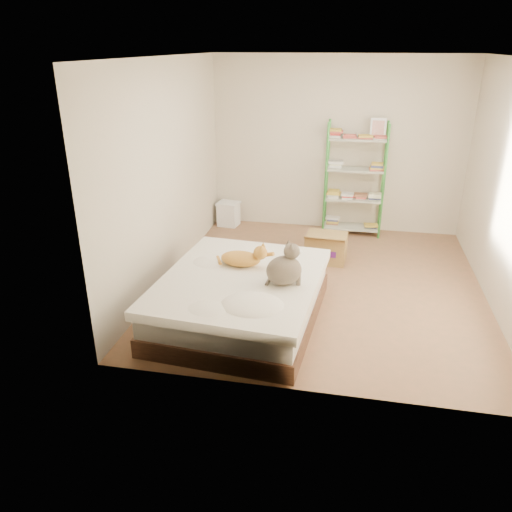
% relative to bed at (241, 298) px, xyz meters
% --- Properties ---
extents(room, '(3.81, 4.21, 2.61)m').
position_rel_bed_xyz_m(room, '(0.78, 1.04, 1.05)').
color(room, '#986645').
rests_on(room, ground).
extents(bed, '(1.73, 2.10, 0.50)m').
position_rel_bed_xyz_m(bed, '(0.00, 0.00, 0.00)').
color(bed, brown).
rests_on(bed, ground).
extents(orange_cat, '(0.53, 0.30, 0.21)m').
position_rel_bed_xyz_m(orange_cat, '(-0.06, 0.27, 0.36)').
color(orange_cat, gold).
rests_on(orange_cat, bed).
extents(grey_cat, '(0.48, 0.45, 0.44)m').
position_rel_bed_xyz_m(grey_cat, '(0.46, -0.09, 0.47)').
color(grey_cat, gray).
rests_on(grey_cat, bed).
extents(shelf_unit, '(0.88, 0.36, 1.74)m').
position_rel_bed_xyz_m(shelf_unit, '(1.09, 2.92, 0.61)').
color(shelf_unit, green).
rests_on(shelf_unit, ground).
extents(cardboard_box, '(0.56, 0.54, 0.43)m').
position_rel_bed_xyz_m(cardboard_box, '(0.78, 1.77, -0.06)').
color(cardboard_box, '#9D7741').
rests_on(cardboard_box, ground).
extents(white_bin, '(0.37, 0.34, 0.39)m').
position_rel_bed_xyz_m(white_bin, '(-0.87, 2.89, -0.06)').
color(white_bin, white).
rests_on(white_bin, ground).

